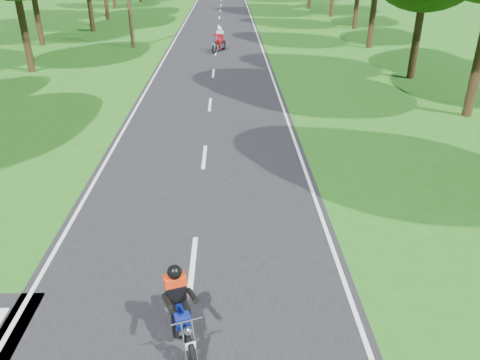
{
  "coord_description": "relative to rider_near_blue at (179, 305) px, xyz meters",
  "views": [
    {
      "loc": [
        0.86,
        -6.76,
        6.44
      ],
      "look_at": [
        1.13,
        4.0,
        1.1
      ],
      "focal_mm": 35.0,
      "sensor_mm": 36.0,
      "label": 1
    }
  ],
  "objects": [
    {
      "name": "ground",
      "position": [
        0.07,
        0.29,
        -0.75
      ],
      "size": [
        160.0,
        160.0,
        0.0
      ],
      "primitive_type": "plane",
      "color": "#225C15",
      "rests_on": "ground"
    },
    {
      "name": "main_road",
      "position": [
        0.07,
        50.29,
        -0.74
      ],
      "size": [
        7.0,
        140.0,
        0.02
      ],
      "primitive_type": "cube",
      "color": "black",
      "rests_on": "ground"
    },
    {
      "name": "road_markings",
      "position": [
        -0.07,
        48.42,
        -0.73
      ],
      "size": [
        7.4,
        140.0,
        0.01
      ],
      "color": "silver",
      "rests_on": "main_road"
    },
    {
      "name": "rider_near_blue",
      "position": [
        0.0,
        0.0,
        0.0
      ],
      "size": [
        1.11,
        1.85,
        1.46
      ],
      "primitive_type": null,
      "rotation": [
        0.0,
        0.0,
        0.32
      ],
      "color": "navy",
      "rests_on": "main_road"
    },
    {
      "name": "rider_far_red",
      "position": [
        0.3,
        26.6,
        0.09
      ],
      "size": [
        1.34,
        2.07,
        1.64
      ],
      "primitive_type": null,
      "rotation": [
        0.0,
        0.0,
        -0.38
      ],
      "color": "#9E0C0C",
      "rests_on": "main_road"
    }
  ]
}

